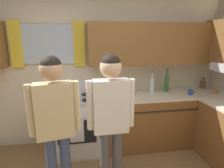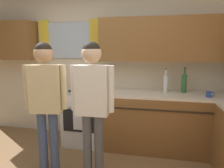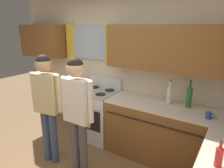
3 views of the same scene
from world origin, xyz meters
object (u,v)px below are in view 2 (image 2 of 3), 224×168
(bottle_wine_green, at_px, (184,83))
(adult_left, at_px, (46,94))
(adult_in_plaid, at_px, (92,96))
(stove_oven, at_px, (87,115))
(mug_cobalt_blue, at_px, (209,94))
(bottle_tall_clear, at_px, (166,83))

(bottle_wine_green, height_order, adult_left, adult_left)
(adult_in_plaid, bearing_deg, bottle_wine_green, 43.15)
(stove_oven, relative_size, bottle_wine_green, 2.79)
(stove_oven, relative_size, mug_cobalt_blue, 9.58)
(adult_in_plaid, bearing_deg, bottle_tall_clear, 50.25)
(stove_oven, xyz_separation_m, bottle_tall_clear, (1.26, 0.08, 0.57))
(stove_oven, xyz_separation_m, adult_left, (-0.18, -0.97, 0.57))
(bottle_wine_green, xyz_separation_m, adult_in_plaid, (-1.14, -1.06, -0.01))
(stove_oven, distance_m, adult_in_plaid, 1.18)
(stove_oven, relative_size, bottle_tall_clear, 3.00)
(stove_oven, height_order, adult_left, adult_left)
(mug_cobalt_blue, distance_m, adult_left, 2.18)
(stove_oven, height_order, adult_in_plaid, adult_in_plaid)
(bottle_tall_clear, distance_m, adult_left, 1.78)
(adult_left, bearing_deg, adult_in_plaid, 1.48)
(bottle_tall_clear, height_order, mug_cobalt_blue, bottle_tall_clear)
(mug_cobalt_blue, height_order, adult_left, adult_left)
(adult_left, bearing_deg, bottle_wine_green, 32.26)
(bottle_wine_green, bearing_deg, adult_in_plaid, -136.85)
(bottle_wine_green, relative_size, bottle_tall_clear, 1.07)
(bottle_tall_clear, bearing_deg, stove_oven, -176.33)
(stove_oven, bearing_deg, bottle_wine_green, 4.07)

